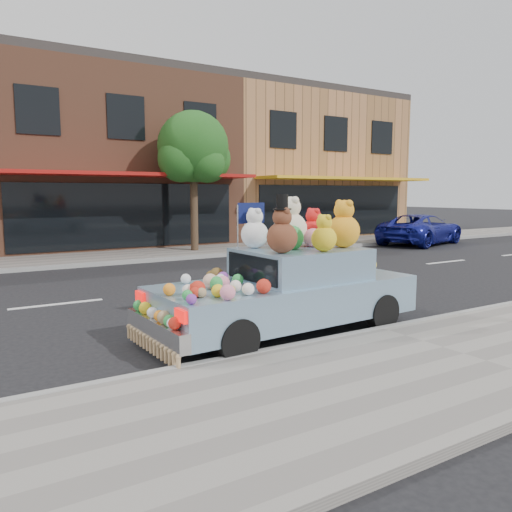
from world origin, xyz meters
TOP-DOWN VIEW (x-y plane):
  - ground at (0.00, 0.00)m, footprint 120.00×120.00m
  - near_sidewalk at (0.00, -6.50)m, footprint 60.00×3.00m
  - far_sidewalk at (0.00, 6.50)m, footprint 60.00×3.00m
  - near_kerb at (0.00, -5.00)m, footprint 60.00×0.12m
  - far_kerb at (0.00, 5.00)m, footprint 60.00×0.12m
  - storefront_mid at (0.00, 11.97)m, footprint 10.00×9.80m
  - storefront_right at (10.00, 11.97)m, footprint 10.00×9.80m
  - street_tree at (2.03, 6.55)m, footprint 3.00×2.70m
  - car_blue at (11.87, 4.34)m, footprint 5.19×3.41m
  - art_car at (-1.16, -4.08)m, footprint 4.56×1.97m

SIDE VIEW (x-z plane):
  - ground at x=0.00m, z-range 0.00..0.00m
  - near_sidewalk at x=0.00m, z-range 0.00..0.12m
  - far_sidewalk at x=0.00m, z-range 0.00..0.12m
  - near_kerb at x=0.00m, z-range 0.00..0.13m
  - far_kerb at x=0.00m, z-range 0.00..0.13m
  - car_blue at x=11.87m, z-range 0.00..1.33m
  - art_car at x=-1.16m, z-range -0.31..1.91m
  - storefront_mid at x=0.00m, z-range -0.01..7.29m
  - storefront_right at x=10.00m, z-range -0.01..7.29m
  - street_tree at x=2.03m, z-range 1.08..6.30m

